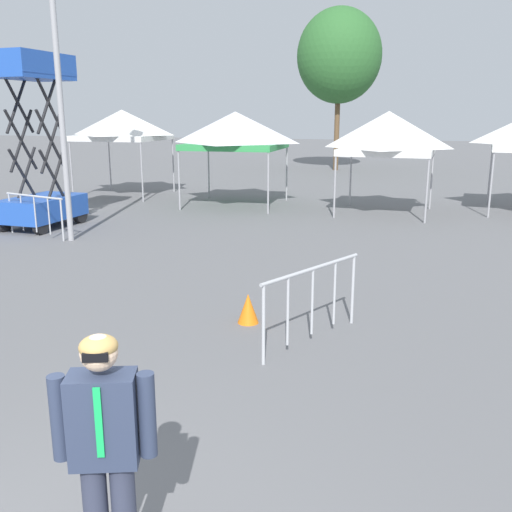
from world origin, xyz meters
name	(u,v)px	position (x,y,z in m)	size (l,w,h in m)	color
canopy_tent_far_left	(122,125)	(-8.97, 17.46, 2.66)	(3.06, 3.06, 3.23)	#9E9EA3
canopy_tent_behind_right	(235,130)	(-4.07, 16.32, 2.53)	(3.25, 3.25, 3.15)	#9E9EA3
canopy_tent_right_of_center	(388,133)	(0.98, 16.04, 2.50)	(2.92, 2.92, 3.16)	#9E9EA3
scissor_lift	(40,178)	(-7.94, 10.99, 1.36)	(1.47, 2.34, 4.62)	black
person_foreground	(105,446)	(0.41, 0.45, 1.03)	(0.62, 0.37, 1.78)	#33384C
light_pole_near_lift	(55,29)	(-6.19, 9.70, 4.95)	(0.36, 0.36, 8.76)	#9E9EA3
tree_behind_tents_center	(339,56)	(-2.76, 29.98, 6.10)	(4.54, 4.54, 8.61)	brown
crowd_barrier_by_lift	(313,290)	(0.85, 4.96, 0.75)	(0.96, 1.91, 1.08)	#B7BABF
crowd_barrier_mid_lot	(35,208)	(-7.28, 9.83, 0.75)	(2.04, 0.59, 1.08)	#B7BABF
traffic_cone_lot_center	(248,308)	(-0.21, 5.42, 0.23)	(0.32, 0.32, 0.45)	orange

